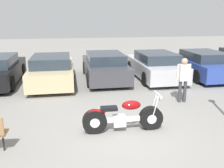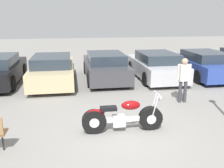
% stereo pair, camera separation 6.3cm
% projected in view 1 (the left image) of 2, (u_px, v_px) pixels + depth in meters
% --- Properties ---
extents(ground_plane, '(60.00, 60.00, 0.00)m').
position_uv_depth(ground_plane, '(125.00, 135.00, 6.59)').
color(ground_plane, gray).
extents(motorcycle, '(2.21, 0.62, 1.03)m').
position_uv_depth(motorcycle, '(122.00, 117.00, 6.75)').
color(motorcycle, black).
rests_on(motorcycle, ground_plane).
extents(parked_car_champagne, '(1.96, 4.46, 1.33)m').
position_uv_depth(parked_car_champagne, '(52.00, 70.00, 11.47)').
color(parked_car_champagne, '#C6B284').
rests_on(parked_car_champagne, ground_plane).
extents(parked_car_dark_grey, '(1.96, 4.46, 1.33)m').
position_uv_depth(parked_car_dark_grey, '(105.00, 67.00, 12.26)').
color(parked_car_dark_grey, '#3D3D42').
rests_on(parked_car_dark_grey, ground_plane).
extents(parked_car_silver, '(1.96, 4.46, 1.33)m').
position_uv_depth(parked_car_silver, '(155.00, 66.00, 12.47)').
color(parked_car_silver, '#BCBCC1').
rests_on(parked_car_silver, ground_plane).
extents(parked_car_blue, '(1.96, 4.46, 1.33)m').
position_uv_depth(parked_car_blue, '(201.00, 64.00, 12.85)').
color(parked_car_blue, '#2D479E').
rests_on(parked_car_blue, ground_plane).
extents(person_standing, '(0.52, 0.22, 1.62)m').
position_uv_depth(person_standing, '(183.00, 77.00, 8.90)').
color(person_standing, '#38383D').
rests_on(person_standing, ground_plane).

